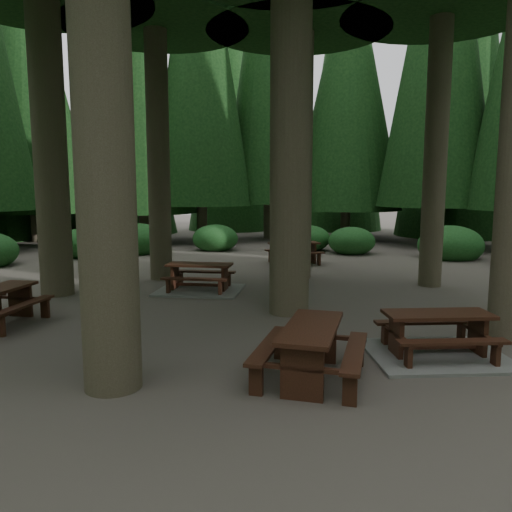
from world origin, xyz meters
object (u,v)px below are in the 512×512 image
object	(u,v)px
picnic_table_d	(294,250)
picnic_table_c	(200,282)
picnic_table_e	(311,344)
picnic_table_a	(437,342)

from	to	relation	value
picnic_table_d	picnic_table_c	bearing A→B (deg)	-137.34
picnic_table_e	picnic_table_a	bearing A→B (deg)	-50.47
picnic_table_c	picnic_table_d	distance (m)	5.46
picnic_table_c	picnic_table_d	size ratio (longest dim) A/B	1.50
picnic_table_a	picnic_table_c	distance (m)	6.66
picnic_table_c	picnic_table_e	size ratio (longest dim) A/B	1.16
picnic_table_a	picnic_table_e	bearing A→B (deg)	-159.13
picnic_table_c	picnic_table_d	xyz separation A→B (m)	(3.94, 3.77, 0.26)
picnic_table_a	picnic_table_c	bearing A→B (deg)	127.05
picnic_table_d	picnic_table_e	world-z (taller)	picnic_table_e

